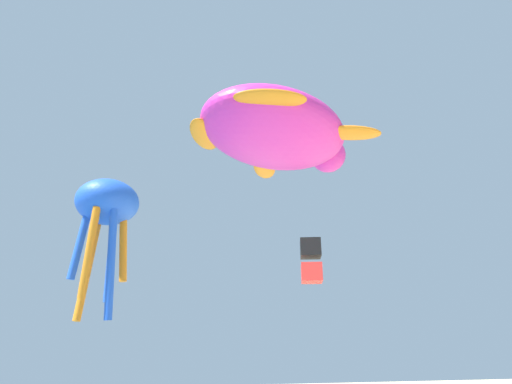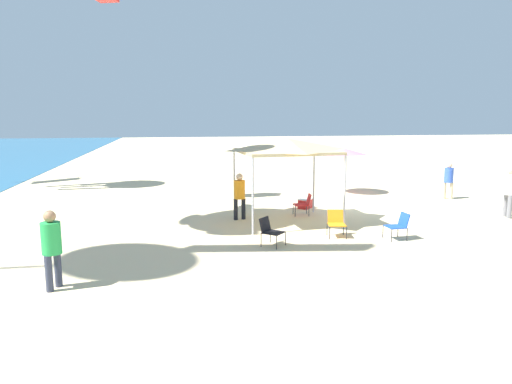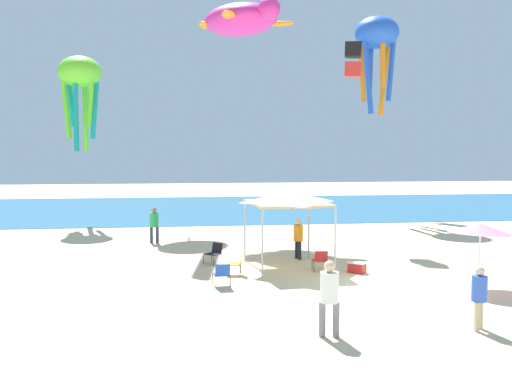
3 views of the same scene
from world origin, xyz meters
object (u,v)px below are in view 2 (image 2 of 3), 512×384
folding_chair_right_of_tent (270,230)px  person_watching_sky (449,178)px  person_near_umbrella (240,193)px  person_far_stroller (509,188)px  cooler_box (305,203)px  canopy_tent (287,146)px  folding_chair_near_cooler (399,224)px  folding_chair_facing_ocean (304,203)px  folding_chair_left_of_tent (336,222)px  person_beachcomber (51,243)px  beach_umbrella (345,152)px

folding_chair_right_of_tent → person_watching_sky: 11.28m
person_near_umbrella → person_far_stroller: person_far_stroller is taller
cooler_box → canopy_tent: bearing=150.5°
folding_chair_near_cooler → cooler_box: folding_chair_near_cooler is taller
person_near_umbrella → person_far_stroller: size_ratio=0.89×
folding_chair_facing_ocean → cooler_box: bearing=168.0°
folding_chair_facing_ocean → person_near_umbrella: bearing=-77.0°
folding_chair_near_cooler → folding_chair_right_of_tent: same height
folding_chair_near_cooler → folding_chair_left_of_tent: bearing=-114.9°
person_watching_sky → person_beachcomber: 17.22m
beach_umbrella → cooler_box: (-3.30, 2.82, -1.80)m
folding_chair_near_cooler → folding_chair_facing_ocean: bearing=-157.9°
canopy_tent → cooler_box: canopy_tent is taller
cooler_box → person_watching_sky: 7.04m
person_watching_sky → folding_chair_right_of_tent: bearing=-102.1°
folding_chair_near_cooler → person_far_stroller: bearing=108.0°
person_far_stroller → person_watching_sky: 3.93m
folding_chair_right_of_tent → folding_chair_facing_ocean: (3.88, -2.08, 0.00)m
folding_chair_left_of_tent → folding_chair_near_cooler: bearing=-11.3°
canopy_tent → person_far_stroller: size_ratio=1.82×
person_watching_sky → canopy_tent: bearing=-113.1°
beach_umbrella → person_watching_sky: 4.82m
canopy_tent → person_beachcomber: (-5.45, 6.50, -1.67)m
cooler_box → person_near_umbrella: 3.44m
beach_umbrella → person_watching_sky: size_ratio=1.36×
folding_chair_facing_ocean → folding_chair_left_of_tent: (-3.21, -0.17, 0.00)m
person_near_umbrella → person_beachcomber: 7.93m
folding_chair_left_of_tent → person_far_stroller: size_ratio=0.43×
folding_chair_right_of_tent → person_beachcomber: person_beachcomber is taller
person_near_umbrella → folding_chair_facing_ocean: bearing=174.8°
canopy_tent → cooler_box: 3.72m
beach_umbrella → person_beachcomber: (-11.15, 10.67, -0.97)m
folding_chair_facing_ocean → person_beachcomber: bearing=-43.3°
person_beachcomber → beach_umbrella: bearing=158.6°
canopy_tent → folding_chair_left_of_tent: 3.28m
folding_chair_right_of_tent → cooler_box: folding_chair_right_of_tent is taller
folding_chair_facing_ocean → person_near_umbrella: 2.59m
canopy_tent → beach_umbrella: (5.70, -4.17, -0.71)m
folding_chair_facing_ocean → person_near_umbrella: person_near_umbrella is taller
canopy_tent → folding_chair_facing_ocean: bearing=-41.0°
folding_chair_facing_ocean → person_watching_sky: (2.31, -7.33, 0.50)m
folding_chair_right_of_tent → folding_chair_facing_ocean: same height
folding_chair_left_of_tent → canopy_tent: bearing=126.9°
folding_chair_near_cooler → person_far_stroller: (2.25, -5.42, 0.64)m
beach_umbrella → person_beachcomber: bearing=136.3°
person_watching_sky → folding_chair_left_of_tent: bearing=-97.8°
folding_chair_right_of_tent → person_far_stroller: size_ratio=0.43×
folding_chair_facing_ocean → person_beachcomber: (-6.54, 7.44, 0.56)m
folding_chair_facing_ocean → person_near_umbrella: (-0.34, 2.51, 0.52)m
person_far_stroller → cooler_box: bearing=80.8°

